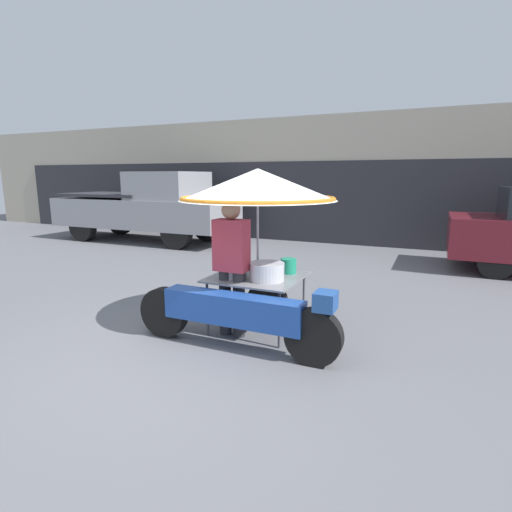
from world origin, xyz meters
name	(u,v)px	position (x,y,z in m)	size (l,w,h in m)	color
ground_plane	(175,363)	(0.00, 0.00, 0.00)	(36.00, 36.00, 0.00)	slate
shopfront_building	(352,180)	(0.00, 8.81, 1.71)	(28.00, 2.06, 3.45)	#B2A893
vendor_motorcycle_cart	(255,209)	(0.38, 1.11, 1.46)	(2.36, 1.82, 1.92)	black
vendor_person	(232,262)	(0.19, 0.88, 0.88)	(0.38, 0.22, 1.57)	#2D2D33
pickup_truck	(148,208)	(-5.17, 6.05, 0.96)	(5.38, 1.77, 1.95)	black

